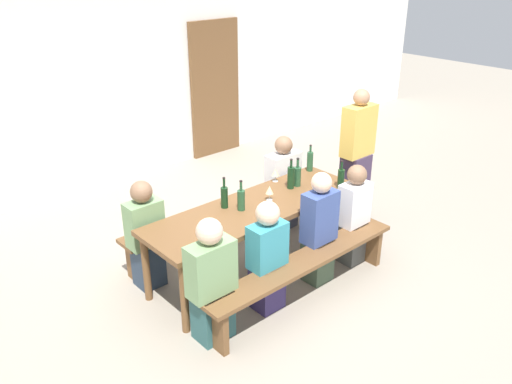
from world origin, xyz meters
The scene contains 21 objects.
ground_plane centered at (0.00, 0.00, 0.00)m, with size 24.00×24.00×0.00m, color gray.
back_wall centered at (0.00, 3.20, 1.60)m, with size 14.00×0.20×3.20m, color silver.
wooden_door centered at (1.86, 3.06, 1.05)m, with size 0.90×0.06×2.10m, color brown.
tasting_table centered at (0.00, 0.00, 0.67)m, with size 2.35×0.74×0.75m.
bench_near centered at (0.00, -0.67, 0.36)m, with size 2.25×0.30×0.45m.
bench_far centered at (0.00, 0.67, 0.36)m, with size 2.25×0.30×0.45m.
wine_bottle_0 centered at (0.95, -0.27, 0.86)m, with size 0.07×0.07×0.31m.
wine_bottle_1 centered at (-0.25, 0.18, 0.87)m, with size 0.07×0.07×0.32m.
wine_bottle_2 centered at (1.06, 0.27, 0.87)m, with size 0.07×0.07×0.31m.
wine_bottle_3 centered at (-0.16, 0.03, 0.86)m, with size 0.07×0.07×0.31m.
wine_bottle_4 centered at (0.65, 0.07, 0.86)m, with size 0.08×0.08×0.31m.
wine_bottle_5 centered at (0.55, 0.08, 0.88)m, with size 0.07×0.07×0.33m.
wine_glass_0 centered at (0.19, 0.01, 0.86)m, with size 0.08×0.08×0.16m.
wine_glass_1 centered at (0.56, 0.31, 0.85)m, with size 0.08×0.08×0.15m.
seated_guest_near_0 centered at (-0.95, -0.52, 0.54)m, with size 0.41×0.24×1.14m.
seated_guest_near_1 centered at (-0.33, -0.52, 0.53)m, with size 0.35×0.24×1.09m.
seated_guest_near_2 centered at (0.36, -0.52, 0.56)m, with size 0.34×0.24×1.17m.
seated_guest_near_3 centered at (0.89, -0.52, 0.53)m, with size 0.33×0.24×1.10m.
seated_guest_far_0 centered at (-0.95, 0.52, 0.54)m, with size 0.34×0.24×1.12m.
seated_guest_far_1 centered at (0.88, 0.52, 0.54)m, with size 0.42×0.24×1.14m.
standing_host centered at (1.58, 0.02, 0.80)m, with size 0.40×0.24×1.65m.
Camera 1 is at (-3.08, -3.47, 3.04)m, focal length 36.90 mm.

